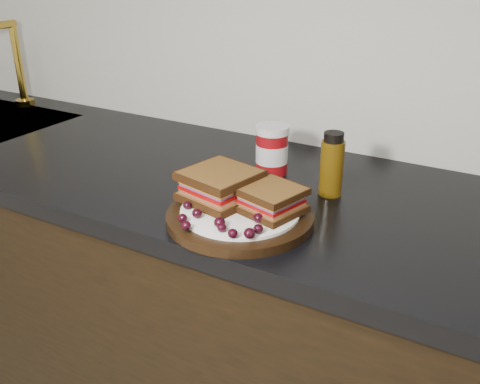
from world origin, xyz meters
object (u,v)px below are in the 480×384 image
at_px(sandwich_left, 220,185).
at_px(condiment_jar, 272,150).
at_px(oil_bottle, 332,164).
at_px(plate, 240,216).

xyz_separation_m(sandwich_left, condiment_jar, (-0.00, 0.23, 0.00)).
bearing_deg(sandwich_left, oil_bottle, 61.12).
xyz_separation_m(condiment_jar, oil_bottle, (0.16, -0.05, 0.01)).
distance_m(plate, condiment_jar, 0.26).
height_order(plate, condiment_jar, condiment_jar).
bearing_deg(oil_bottle, sandwich_left, -131.68).
bearing_deg(oil_bottle, condiment_jar, 164.02).
xyz_separation_m(plate, sandwich_left, (-0.06, 0.02, 0.04)).
distance_m(condiment_jar, oil_bottle, 0.17).
relative_size(plate, sandwich_left, 2.15).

